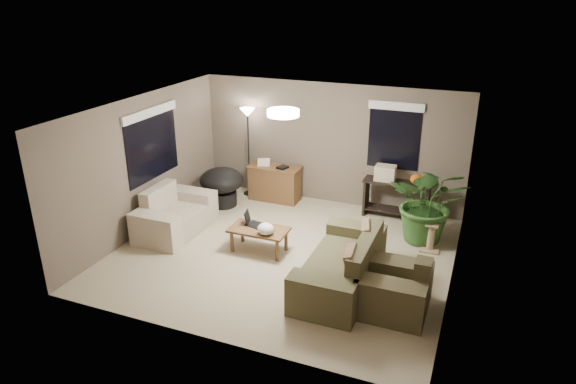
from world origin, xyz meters
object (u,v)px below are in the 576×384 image
at_px(floor_lamp, 248,123).
at_px(houseplant, 428,211).
at_px(armchair, 395,290).
at_px(console_table, 396,197).
at_px(desk, 275,183).
at_px(main_sofa, 343,268).
at_px(papasan_chair, 222,184).
at_px(loveseat, 174,217).
at_px(coffee_table, 259,232).
at_px(cat_scratching_post, 431,239).

bearing_deg(floor_lamp, houseplant, -12.24).
relative_size(armchair, console_table, 0.77).
bearing_deg(desk, main_sofa, -49.86).
height_order(armchair, papasan_chair, armchair).
distance_m(floor_lamp, houseplant, 4.13).
distance_m(armchair, console_table, 3.17).
xyz_separation_m(armchair, houseplant, (0.11, 2.32, 0.28)).
xyz_separation_m(armchair, console_table, (-0.58, 3.11, 0.14)).
height_order(loveseat, coffee_table, loveseat).
xyz_separation_m(armchair, desk, (-3.15, 3.06, 0.08)).
height_order(desk, console_table, same).
relative_size(console_table, houseplant, 0.88).
bearing_deg(console_table, houseplant, -48.79).
height_order(armchair, desk, armchair).
relative_size(papasan_chair, cat_scratching_post, 2.27).
bearing_deg(coffee_table, loveseat, 176.46).
height_order(armchair, coffee_table, armchair).
distance_m(console_table, floor_lamp, 3.41).
distance_m(main_sofa, houseplant, 2.21).
relative_size(main_sofa, coffee_table, 2.20).
distance_m(armchair, houseplant, 2.33).
bearing_deg(armchair, floor_lamp, 140.17).
height_order(main_sofa, console_table, main_sofa).
bearing_deg(houseplant, floor_lamp, 167.76).
bearing_deg(cat_scratching_post, desk, 162.24).
relative_size(papasan_chair, houseplant, 0.77).
relative_size(console_table, cat_scratching_post, 2.60).
distance_m(desk, console_table, 2.56).
bearing_deg(desk, coffee_table, -73.61).
distance_m(armchair, coffee_table, 2.64).
bearing_deg(cat_scratching_post, console_table, 126.05).
height_order(desk, houseplant, houseplant).
bearing_deg(houseplant, armchair, -92.81).
xyz_separation_m(console_table, papasan_chair, (-3.46, -0.72, 0.03)).
relative_size(desk, floor_lamp, 0.58).
height_order(desk, papasan_chair, papasan_chair).
relative_size(loveseat, desk, 1.45).
height_order(main_sofa, floor_lamp, floor_lamp).
xyz_separation_m(desk, papasan_chair, (-0.90, -0.67, 0.09)).
relative_size(loveseat, floor_lamp, 0.84).
bearing_deg(cat_scratching_post, floor_lamp, 163.64).
height_order(coffee_table, floor_lamp, floor_lamp).
height_order(armchair, houseplant, houseplant).
bearing_deg(desk, armchair, -44.24).
bearing_deg(console_table, floor_lamp, 179.08).
bearing_deg(armchair, loveseat, 167.30).
relative_size(armchair, houseplant, 0.68).
distance_m(main_sofa, coffee_table, 1.72).
bearing_deg(console_table, papasan_chair, -168.24).
bearing_deg(console_table, loveseat, -149.79).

